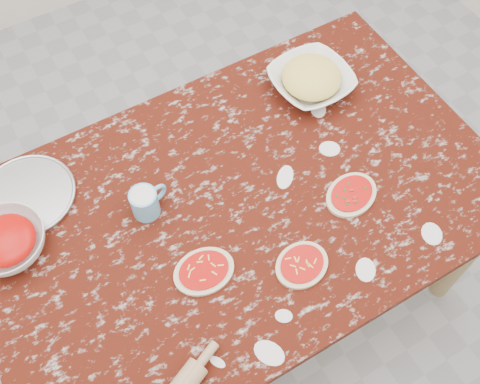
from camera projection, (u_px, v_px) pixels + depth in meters
The scene contains 9 objects.
ground at pixel (240, 289), 2.35m from camera, with size 4.00×4.00×0.00m, color gray.
worktable at pixel (240, 213), 1.77m from camera, with size 1.60×1.00×0.75m.
pizza_tray at pixel (28, 196), 1.70m from camera, with size 0.29×0.29×0.01m, color #B2B2B7.
sauce_bowl at pixel (7, 243), 1.59m from camera, with size 0.23×0.23×0.07m, color white.
cheese_bowl at pixel (311, 81), 1.90m from camera, with size 0.27×0.27×0.07m, color white.
flour_mug at pixel (146, 202), 1.64m from camera, with size 0.12×0.08×0.10m.
pizza_left at pixel (204, 271), 1.57m from camera, with size 0.19×0.15×0.02m.
pizza_mid at pixel (302, 265), 1.58m from camera, with size 0.18×0.16×0.02m.
pizza_right at pixel (351, 195), 1.70m from camera, with size 0.21×0.18×0.02m.
Camera 1 is at (-0.42, -0.73, 2.23)m, focal length 41.71 mm.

